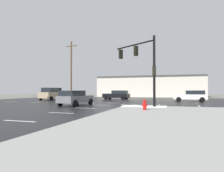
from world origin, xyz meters
name	(u,v)px	position (x,y,z in m)	size (l,w,h in m)	color
ground_plane	(107,104)	(0.00, 0.00, 0.00)	(120.00, 120.00, 0.00)	slate
road_asphalt	(107,104)	(0.00, 0.00, 0.01)	(44.00, 44.00, 0.02)	black
snow_strip_curbside	(144,106)	(5.00, -4.00, 0.17)	(4.00, 1.60, 0.06)	white
lane_markings	(113,105)	(1.20, -1.38, 0.02)	(36.15, 36.15, 0.01)	silver
traffic_signal_mast	(143,61)	(4.84, -3.80, 4.33)	(4.32, 3.05, 6.32)	black
fire_hydrant	(145,105)	(5.51, -7.30, 0.54)	(0.48, 0.26, 0.79)	red
strip_building_background	(150,86)	(1.37, 29.95, 2.60)	(26.06, 8.00, 5.19)	beige
sedan_grey	(75,98)	(-2.40, -3.36, 0.85)	(2.38, 4.66, 1.58)	slate
suv_tan	(52,93)	(-12.22, 6.92, 1.09)	(2.25, 4.87, 2.03)	tan
sedan_black	(117,95)	(-1.91, 10.96, 0.85)	(4.63, 2.27, 1.58)	black
sedan_white	(191,96)	(9.81, 8.35, 0.85)	(4.56, 2.08, 1.58)	white
utility_pole_far	(71,69)	(-10.26, 9.99, 5.43)	(2.20, 0.28, 10.42)	brown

